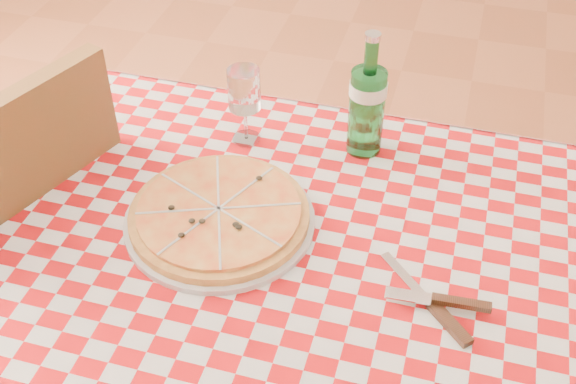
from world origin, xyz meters
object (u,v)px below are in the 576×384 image
(wine_glass, at_px, (245,106))
(chair_far, at_px, (22,234))
(pizza_plate, at_px, (219,214))
(dining_table, at_px, (289,271))
(water_bottle, at_px, (368,95))

(wine_glass, bearing_deg, chair_far, -151.57)
(chair_far, height_order, pizza_plate, chair_far)
(chair_far, xyz_separation_m, pizza_plate, (0.50, -0.02, 0.21))
(pizza_plate, bearing_deg, dining_table, 0.23)
(dining_table, xyz_separation_m, wine_glass, (-0.18, 0.27, 0.19))
(dining_table, height_order, chair_far, chair_far)
(dining_table, distance_m, water_bottle, 0.40)
(water_bottle, bearing_deg, wine_glass, -171.77)
(dining_table, height_order, pizza_plate, pizza_plate)
(chair_far, distance_m, wine_glass, 0.60)
(dining_table, bearing_deg, chair_far, 178.36)
(water_bottle, bearing_deg, pizza_plate, -126.02)
(pizza_plate, height_order, water_bottle, water_bottle)
(water_bottle, xyz_separation_m, wine_glass, (-0.26, -0.04, -0.05))
(dining_table, relative_size, pizza_plate, 3.19)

